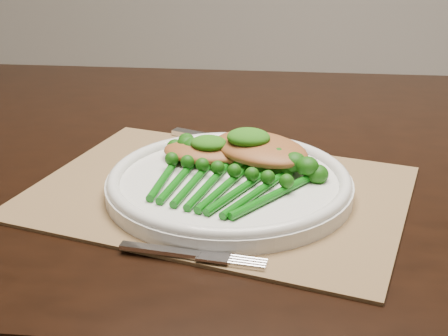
% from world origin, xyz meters
% --- Properties ---
extents(placemat, '(0.49, 0.39, 0.00)m').
position_xyz_m(placemat, '(-0.21, -0.16, 0.75)').
color(placemat, brown).
rests_on(placemat, dining_table).
extents(dinner_plate, '(0.30, 0.30, 0.03)m').
position_xyz_m(dinner_plate, '(-0.20, -0.16, 0.77)').
color(dinner_plate, silver).
rests_on(dinner_plate, placemat).
extents(knife, '(0.23, 0.08, 0.01)m').
position_xyz_m(knife, '(-0.23, 0.00, 0.76)').
color(knife, silver).
rests_on(knife, placemat).
extents(fork, '(0.15, 0.02, 0.00)m').
position_xyz_m(fork, '(-0.19, -0.31, 0.76)').
color(fork, silver).
rests_on(fork, placemat).
extents(chicken_fillet_left, '(0.12, 0.09, 0.02)m').
position_xyz_m(chicken_fillet_left, '(-0.24, -0.10, 0.78)').
color(chicken_fillet_left, '#A15F2E').
rests_on(chicken_fillet_left, dinner_plate).
extents(chicken_fillet_right, '(0.17, 0.15, 0.03)m').
position_xyz_m(chicken_fillet_right, '(-0.17, -0.10, 0.79)').
color(chicken_fillet_right, '#A15F2E').
rests_on(chicken_fillet_right, dinner_plate).
extents(pesto_dollop_left, '(0.05, 0.04, 0.02)m').
position_xyz_m(pesto_dollop_left, '(-0.23, -0.11, 0.80)').
color(pesto_dollop_left, '#174F0B').
rests_on(pesto_dollop_left, chicken_fillet_left).
extents(pesto_dollop_right, '(0.06, 0.05, 0.02)m').
position_xyz_m(pesto_dollop_right, '(-0.18, -0.10, 0.81)').
color(pesto_dollop_right, '#174F0B').
rests_on(pesto_dollop_right, chicken_fillet_right).
extents(broccolini_bundle, '(0.20, 0.22, 0.04)m').
position_xyz_m(broccolini_bundle, '(-0.20, -0.18, 0.78)').
color(broccolini_bundle, '#0B570C').
rests_on(broccolini_bundle, dinner_plate).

